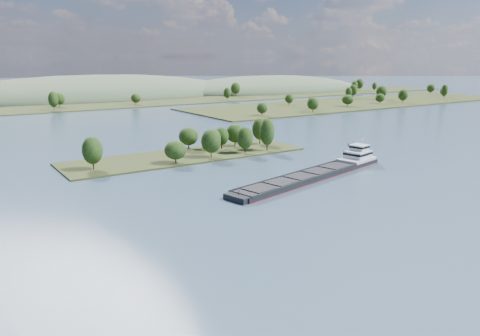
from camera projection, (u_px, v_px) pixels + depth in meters
ground at (277, 191)px, 142.41m from camera, size 1800.00×1800.00×0.00m
tree_island at (202, 146)px, 193.07m from camera, size 100.00×31.42×15.03m
right_bank at (360, 102)px, 412.04m from camera, size 320.00×90.00×15.20m
back_shoreline at (72, 107)px, 374.65m from camera, size 900.00×60.00×15.36m
hill_east at (270, 91)px, 565.87m from camera, size 260.00×140.00×36.00m
hill_west at (97, 96)px, 483.25m from camera, size 320.00×160.00×44.00m
cargo_barge at (321, 172)px, 160.51m from camera, size 74.62×25.03×10.08m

